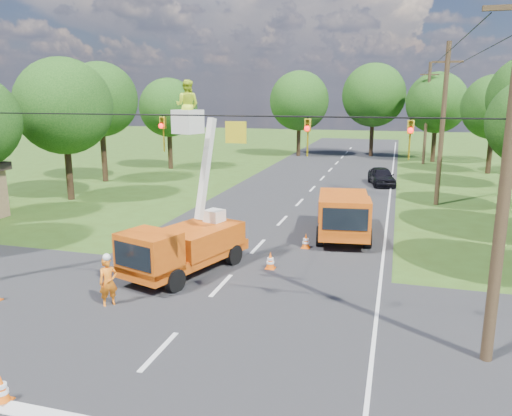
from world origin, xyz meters
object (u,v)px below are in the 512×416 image
(tree_far_a, at_px, (299,101))
(tree_far_c, at_px, (437,103))
(tree_far_b, at_px, (374,95))
(pole_right_far, at_px, (427,113))
(tree_left_d, at_px, (64,106))
(tree_right_e, at_px, (494,107))
(traffic_cone_6, at_px, (366,210))
(tree_left_f, at_px, (169,108))
(bucket_truck, at_px, (184,234))
(traffic_cone_3, at_px, (306,241))
(pole_right_near, at_px, (507,169))
(tree_left_e, at_px, (100,100))
(traffic_cone_2, at_px, (270,261))
(ground_worker, at_px, (108,282))
(traffic_cone_0, at_px, (1,389))
(second_truck, at_px, (344,213))
(pole_right_mid, at_px, (443,124))
(distant_car, at_px, (382,176))

(tree_far_a, relative_size, tree_far_c, 1.04)
(tree_far_b, bearing_deg, pole_right_far, -42.27)
(tree_left_d, xyz_separation_m, tree_right_e, (28.80, 20.00, -0.31))
(traffic_cone_6, height_order, tree_left_f, tree_left_f)
(bucket_truck, xyz_separation_m, traffic_cone_6, (6.24, 11.61, -1.27))
(traffic_cone_6, height_order, tree_left_d, tree_left_d)
(bucket_truck, relative_size, tree_left_d, 0.80)
(traffic_cone_3, bearing_deg, pole_right_near, -52.97)
(tree_left_e, bearing_deg, pole_right_near, -41.01)
(traffic_cone_2, bearing_deg, pole_right_far, 78.23)
(ground_worker, bearing_deg, pole_right_far, 27.84)
(traffic_cone_3, xyz_separation_m, pole_right_near, (6.35, -8.42, 4.75))
(tree_left_f, xyz_separation_m, tree_far_b, (17.80, 15.00, 1.12))
(traffic_cone_0, xyz_separation_m, tree_far_b, (5.40, 50.04, 6.45))
(pole_right_far, distance_m, tree_right_e, 7.32)
(tree_far_c, bearing_deg, tree_left_e, -142.75)
(tree_far_c, bearing_deg, traffic_cone_6, -100.90)
(traffic_cone_2, bearing_deg, tree_far_b, 87.51)
(tree_far_b, bearing_deg, second_truck, -89.06)
(traffic_cone_0, distance_m, pole_right_near, 12.91)
(bucket_truck, bearing_deg, pole_right_mid, 75.20)
(tree_left_d, height_order, tree_right_e, tree_left_d)
(tree_far_b, bearing_deg, distant_car, -84.39)
(pole_right_near, bearing_deg, distant_car, 97.94)
(pole_right_near, xyz_separation_m, tree_left_e, (-25.30, 22.00, 1.38))
(ground_worker, relative_size, tree_left_e, 0.18)
(traffic_cone_2, bearing_deg, tree_far_a, 99.45)
(traffic_cone_3, relative_size, tree_far_b, 0.07)
(traffic_cone_0, distance_m, tree_left_f, 37.54)
(traffic_cone_0, bearing_deg, tree_far_a, 93.10)
(traffic_cone_3, bearing_deg, distant_car, 81.35)
(traffic_cone_3, relative_size, tree_left_e, 0.08)
(traffic_cone_3, bearing_deg, tree_right_e, 66.32)
(traffic_cone_2, relative_size, tree_right_e, 0.08)
(tree_left_d, distance_m, tree_far_b, 34.99)
(traffic_cone_0, xyz_separation_m, tree_right_e, (16.20, 40.04, 5.45))
(tree_left_e, bearing_deg, bucket_truck, -50.39)
(bucket_truck, xyz_separation_m, traffic_cone_2, (3.10, 1.39, -1.27))
(traffic_cone_6, relative_size, tree_left_f, 0.08)
(tree_left_d, relative_size, tree_right_e, 1.07)
(distant_car, xyz_separation_m, tree_left_f, (-19.65, 3.82, 4.98))
(ground_worker, height_order, tree_left_f, tree_left_f)
(traffic_cone_3, bearing_deg, tree_left_e, 144.37)
(traffic_cone_2, relative_size, traffic_cone_3, 1.00)
(distant_car, relative_size, pole_right_mid, 0.41)
(pole_right_mid, bearing_deg, ground_worker, -120.36)
(tree_left_f, bearing_deg, pole_right_near, -52.16)
(pole_right_mid, relative_size, pole_right_far, 1.00)
(traffic_cone_0, bearing_deg, ground_worker, 96.27)
(ground_worker, relative_size, traffic_cone_0, 2.36)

